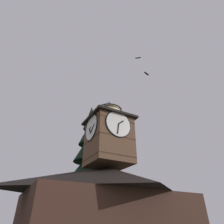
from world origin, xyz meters
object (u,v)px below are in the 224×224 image
building_main (107,204)px  moon (112,174)px  pine_tree_behind (88,178)px  clock_tower (109,135)px  flying_bird_low (147,74)px  flying_bird_high (138,58)px

building_main → moon: bearing=-119.6°
moon → pine_tree_behind: bearing=56.1°
clock_tower → flying_bird_low: (-1.93, 5.06, 5.69)m
moon → building_main: bearing=60.4°
building_main → flying_bird_low: (-1.79, 5.54, 12.53)m
clock_tower → pine_tree_behind: (-0.05, -5.55, -3.59)m
building_main → flying_bird_high: (-1.90, 4.23, 16.16)m
moon → flying_bird_high: (17.38, 38.10, 5.21)m
clock_tower → moon: bearing=-119.5°
clock_tower → flying_bird_low: flying_bird_low is taller
flying_bird_low → flying_bird_high: bearing=-94.6°
pine_tree_behind → moon: size_ratio=8.41×
moon → clock_tower: bearing=60.5°
building_main → clock_tower: 6.86m
building_main → flying_bird_low: 13.82m
clock_tower → moon: (-19.41, -34.36, 4.11)m
flying_bird_high → flying_bird_low: flying_bird_high is taller
building_main → moon: moon is taller
pine_tree_behind → flying_bird_high: bearing=102.0°
clock_tower → moon: 39.68m
building_main → flying_bird_high: flying_bird_high is taller
pine_tree_behind → moon: 35.56m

